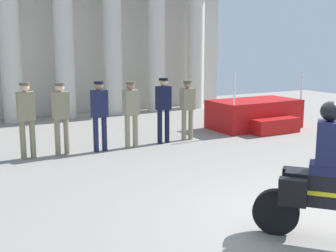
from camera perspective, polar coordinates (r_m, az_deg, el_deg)
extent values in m
plane|color=gray|center=(7.07, 19.13, -11.81)|extent=(28.46, 28.46, 0.00)
cube|color=beige|center=(17.31, -11.24, 11.67)|extent=(12.38, 0.30, 6.03)
cylinder|color=beige|center=(15.75, -19.81, 10.34)|extent=(0.68, 0.68, 5.46)
cylinder|color=beige|center=(16.14, -13.32, 10.67)|extent=(0.68, 0.68, 5.46)
cylinder|color=beige|center=(16.72, -7.19, 10.85)|extent=(0.68, 0.68, 5.46)
cylinder|color=beige|center=(17.47, -1.53, 10.91)|extent=(0.68, 0.68, 5.46)
cylinder|color=beige|center=(18.37, 3.62, 10.88)|extent=(0.68, 0.68, 5.46)
cube|color=#B71414|center=(14.17, 11.06, 1.54)|extent=(2.78, 1.50, 0.89)
cube|color=#B71414|center=(13.47, 13.73, 0.00)|extent=(1.53, 0.50, 0.45)
cylinder|color=silver|center=(12.73, 8.57, 4.69)|extent=(0.05, 0.05, 0.90)
cylinder|color=silver|center=(14.46, 16.91, 5.04)|extent=(0.05, 0.05, 0.90)
cylinder|color=#847A5B|center=(10.68, -18.27, -1.72)|extent=(0.13, 0.13, 0.89)
cylinder|color=#847A5B|center=(10.72, -17.11, -1.61)|extent=(0.13, 0.13, 0.89)
cube|color=#847A5B|center=(10.57, -17.92, 2.45)|extent=(0.39, 0.25, 0.66)
sphere|color=beige|center=(10.52, -18.06, 4.79)|extent=(0.21, 0.21, 0.21)
cylinder|color=#4F4937|center=(10.52, -18.08, 5.22)|extent=(0.24, 0.24, 0.06)
cylinder|color=#847A5B|center=(10.80, -14.11, -1.42)|extent=(0.13, 0.13, 0.88)
cylinder|color=#847A5B|center=(10.86, -12.99, -1.31)|extent=(0.13, 0.13, 0.88)
cube|color=#847A5B|center=(10.70, -13.72, 2.61)|extent=(0.39, 0.25, 0.64)
sphere|color=beige|center=(10.65, -13.82, 4.87)|extent=(0.21, 0.21, 0.21)
cylinder|color=#4F4937|center=(10.65, -13.84, 5.29)|extent=(0.24, 0.24, 0.06)
cylinder|color=#191E42|center=(10.95, -9.31, -1.10)|extent=(0.13, 0.13, 0.87)
cylinder|color=#191E42|center=(11.02, -8.24, -0.99)|extent=(0.13, 0.13, 0.87)
cube|color=#191E42|center=(10.86, -8.88, 2.89)|extent=(0.39, 0.25, 0.66)
sphere|color=#997056|center=(10.81, -8.95, 5.16)|extent=(0.21, 0.21, 0.21)
cylinder|color=black|center=(10.81, -8.96, 5.57)|extent=(0.24, 0.24, 0.06)
cylinder|color=gray|center=(11.26, -5.27, -0.75)|extent=(0.13, 0.13, 0.84)
cylinder|color=gray|center=(11.35, -4.25, -0.65)|extent=(0.13, 0.13, 0.84)
cube|color=gray|center=(11.18, -4.82, 3.03)|extent=(0.39, 0.25, 0.64)
sphere|color=#997056|center=(11.13, -4.85, 5.20)|extent=(0.21, 0.21, 0.21)
cylinder|color=brown|center=(11.13, -4.86, 5.60)|extent=(0.24, 0.24, 0.06)
cylinder|color=black|center=(11.71, -1.07, -0.09)|extent=(0.13, 0.13, 0.91)
cylinder|color=black|center=(11.81, -0.12, 0.00)|extent=(0.13, 0.13, 0.91)
cube|color=black|center=(11.64, -0.60, 3.66)|extent=(0.39, 0.25, 0.62)
sphere|color=tan|center=(11.60, -0.60, 5.68)|extent=(0.21, 0.21, 0.21)
cylinder|color=black|center=(11.59, -0.61, 6.07)|extent=(0.24, 0.24, 0.06)
cylinder|color=#847A5B|center=(12.14, 2.07, 0.11)|extent=(0.13, 0.13, 0.84)
cylinder|color=#847A5B|center=(12.25, 2.96, 0.20)|extent=(0.13, 0.13, 0.84)
cube|color=#847A5B|center=(12.09, 2.54, 3.49)|extent=(0.39, 0.25, 0.59)
sphere|color=#997056|center=(12.04, 2.56, 5.38)|extent=(0.21, 0.21, 0.21)
cylinder|color=#4F4937|center=(12.04, 2.56, 5.76)|extent=(0.24, 0.24, 0.06)
cylinder|color=black|center=(6.43, 13.78, -10.74)|extent=(0.53, 0.57, 0.64)
cube|color=black|center=(6.27, 20.60, -7.77)|extent=(1.06, 1.14, 0.44)
cube|color=yellow|center=(6.28, 20.59, -7.95)|extent=(1.09, 1.16, 0.06)
cube|color=black|center=(6.53, 16.16, -6.80)|extent=(0.37, 0.39, 0.36)
cube|color=black|center=(6.03, 15.83, -8.22)|extent=(0.37, 0.39, 0.36)
cube|color=#191E42|center=(6.19, 19.66, -5.15)|extent=(0.52, 0.52, 0.14)
cube|color=#191E42|center=(6.11, 19.86, -1.99)|extent=(0.44, 0.43, 0.56)
sphere|color=black|center=(6.04, 20.29, 1.80)|extent=(0.26, 0.26, 0.26)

